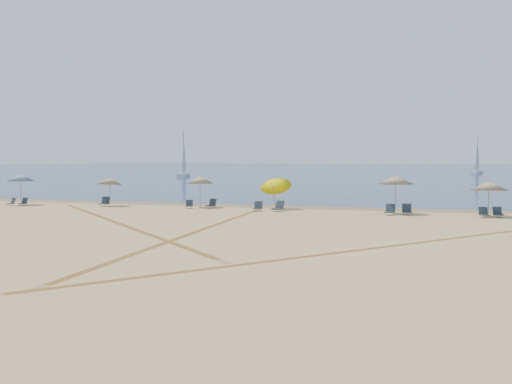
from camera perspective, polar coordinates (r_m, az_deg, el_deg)
ground at (r=20.80m, az=-16.24°, el=-6.64°), size 160.00×160.00×0.00m
ocean at (r=242.44m, az=14.15°, el=2.38°), size 500.00×500.00×0.00m
wet_sand at (r=42.80m, az=1.55°, el=-1.44°), size 500.00×500.00×0.00m
umbrella_0 at (r=47.58m, az=-22.50°, el=1.35°), size 2.05×2.05×2.47m
umbrella_1 at (r=44.30m, az=-14.45°, el=1.09°), size 1.85×1.89×2.26m
umbrella_2 at (r=41.93m, az=-5.62°, el=1.24°), size 1.93×1.93×2.38m
umbrella_3 at (r=40.14m, az=1.96°, el=0.93°), size 2.19×2.18×2.67m
umbrella_4 at (r=37.93m, az=13.78°, el=1.19°), size 2.34×2.34×2.55m
umbrella_5 at (r=37.88m, az=22.27°, el=0.56°), size 2.32×2.35×2.25m
chair_0 at (r=47.25m, az=-23.26°, el=-0.94°), size 0.67×0.71×0.59m
chair_1 at (r=46.81m, az=-22.24°, el=-0.95°), size 0.60×0.67×0.61m
chair_2 at (r=44.26m, az=-14.90°, el=-0.99°), size 0.68×0.77×0.72m
chair_3 at (r=41.33m, az=-6.69°, el=-1.26°), size 0.68×0.73×0.61m
chair_4 at (r=41.35m, az=-4.46°, el=-1.20°), size 0.73×0.80×0.68m
chair_5 at (r=38.82m, az=0.20°, el=-1.49°), size 0.59×0.68×0.67m
chair_6 at (r=38.48m, az=2.29°, el=-1.49°), size 0.81×0.88×0.74m
chair_7 at (r=37.12m, az=13.26°, el=-1.78°), size 0.66×0.75×0.70m
chair_8 at (r=37.52m, az=14.87°, el=-1.75°), size 0.66×0.75×0.70m
chair_9 at (r=37.22m, az=21.82°, el=-1.96°), size 0.65×0.72×0.64m
chair_10 at (r=37.70m, az=23.05°, el=-1.92°), size 0.65×0.72×0.64m
sailboat_0 at (r=147.55m, az=21.27°, el=2.77°), size 3.28×6.19×8.95m
sailboat_1 at (r=115.14m, az=-7.23°, el=2.90°), size 2.88×6.34×9.15m
tire_tracks at (r=27.96m, az=-4.12°, el=-3.98°), size 54.79×45.78×0.00m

